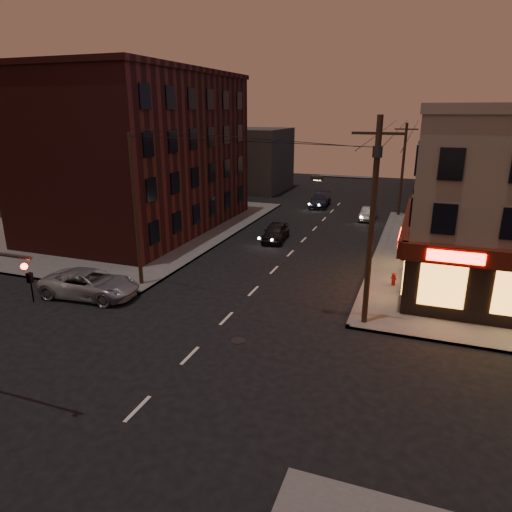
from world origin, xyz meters
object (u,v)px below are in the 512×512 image
at_px(sedan_far, 320,200).
at_px(fire_hydrant, 394,278).
at_px(suv_cross, 90,284).
at_px(sedan_near, 276,232).
at_px(sedan_mid, 368,214).

bearing_deg(sedan_far, fire_hydrant, -69.73).
height_order(suv_cross, fire_hydrant, suv_cross).
relative_size(suv_cross, sedan_far, 1.17).
xyz_separation_m(sedan_far, fire_hydrant, (9.59, -22.50, -0.13)).
height_order(sedan_far, fire_hydrant, sedan_far).
relative_size(suv_cross, sedan_near, 1.31).
relative_size(sedan_near, fire_hydrant, 5.53).
distance_m(suv_cross, sedan_far, 30.78).
distance_m(suv_cross, fire_hydrant, 18.01).
bearing_deg(suv_cross, sedan_near, -27.41).
xyz_separation_m(sedan_mid, fire_hydrant, (3.69, -17.78, -0.03)).
height_order(sedan_near, sedan_far, sedan_near).
bearing_deg(suv_cross, sedan_mid, -30.90).
bearing_deg(sedan_near, fire_hydrant, -42.10).
bearing_deg(fire_hydrant, sedan_far, 113.08).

